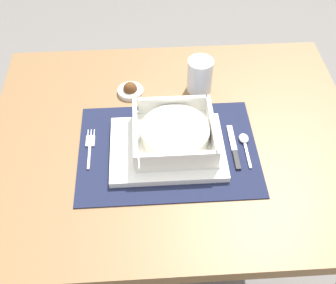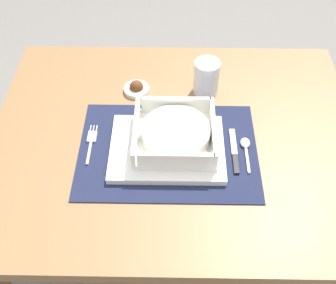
# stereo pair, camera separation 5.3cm
# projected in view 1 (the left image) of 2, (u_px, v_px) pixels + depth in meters

# --- Properties ---
(ground_plane) EXTENTS (6.00, 6.00, 0.00)m
(ground_plane) POSITION_uv_depth(u_px,v_px,m) (172.00, 267.00, 1.62)
(ground_plane) COLOR slate
(dining_table) EXTENTS (0.93, 0.74, 0.72)m
(dining_table) POSITION_uv_depth(u_px,v_px,m) (174.00, 162.00, 1.16)
(dining_table) COLOR brown
(dining_table) RESTS_ON ground
(placemat) EXTENTS (0.43, 0.31, 0.00)m
(placemat) POSITION_uv_depth(u_px,v_px,m) (168.00, 150.00, 1.05)
(placemat) COLOR #191E38
(placemat) RESTS_ON dining_table
(serving_plate) EXTENTS (0.27, 0.21, 0.02)m
(serving_plate) POSITION_uv_depth(u_px,v_px,m) (167.00, 148.00, 1.04)
(serving_plate) COLOR white
(serving_plate) RESTS_ON placemat
(porridge_bowl) EXTENTS (0.19, 0.19, 0.05)m
(porridge_bowl) POSITION_uv_depth(u_px,v_px,m) (174.00, 134.00, 1.04)
(porridge_bowl) COLOR white
(porridge_bowl) RESTS_ON serving_plate
(fork) EXTENTS (0.02, 0.13, 0.00)m
(fork) POSITION_uv_depth(u_px,v_px,m) (90.00, 146.00, 1.06)
(fork) COLOR silver
(fork) RESTS_ON placemat
(spoon) EXTENTS (0.02, 0.11, 0.01)m
(spoon) POSITION_uv_depth(u_px,v_px,m) (244.00, 142.00, 1.06)
(spoon) COLOR silver
(spoon) RESTS_ON placemat
(butter_knife) EXTENTS (0.01, 0.14, 0.01)m
(butter_knife) POSITION_uv_depth(u_px,v_px,m) (234.00, 150.00, 1.05)
(butter_knife) COLOR black
(butter_knife) RESTS_ON placemat
(drinking_glass) EXTENTS (0.07, 0.07, 0.10)m
(drinking_glass) POSITION_uv_depth(u_px,v_px,m) (200.00, 77.00, 1.17)
(drinking_glass) COLOR white
(drinking_glass) RESTS_ON dining_table
(condiment_saucer) EXTENTS (0.07, 0.07, 0.04)m
(condiment_saucer) POSITION_uv_depth(u_px,v_px,m) (130.00, 90.00, 1.19)
(condiment_saucer) COLOR white
(condiment_saucer) RESTS_ON dining_table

